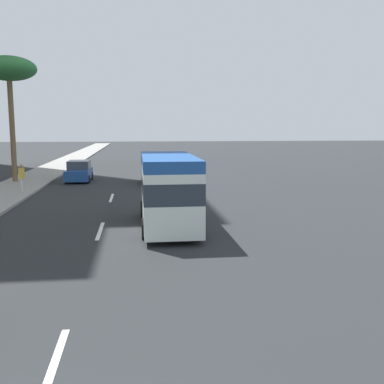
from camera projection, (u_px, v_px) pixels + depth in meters
ground_plane at (117, 181)px, 35.44m from camera, size 198.00×198.00×0.00m
sidewalk_right at (27, 182)px, 34.57m from camera, size 162.00×3.71×0.15m
lane_stripe_near at (52, 370)px, 7.92m from camera, size 3.20×0.16×0.01m
lane_stripe_mid at (100, 231)px, 18.56m from camera, size 3.20×0.16×0.01m
lane_stripe_far at (112, 198)px, 27.21m from camera, size 3.20×0.16×0.01m
car_lead at (153, 173)px, 34.39m from camera, size 4.69×1.85×1.66m
minibus_second at (168, 188)px, 19.05m from camera, size 6.81×2.36×3.11m
car_fourth at (79, 172)px, 35.39m from camera, size 4.06×1.87×1.65m
pedestrian_by_tree at (22, 177)px, 28.66m from camera, size 0.30×0.34×1.78m
palm_tree at (9, 71)px, 33.12m from camera, size 4.06×4.06×9.42m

